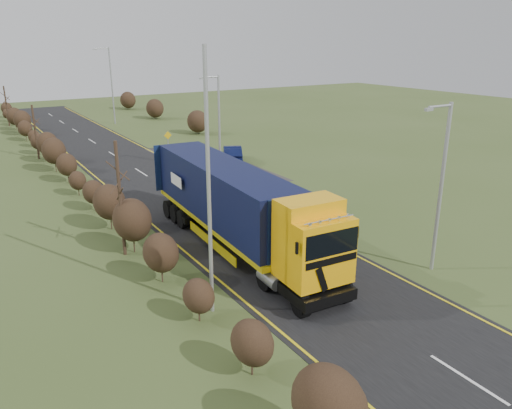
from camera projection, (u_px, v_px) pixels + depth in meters
The scene contains 14 objects.
ground at pixel (270, 254), 26.28m from camera, with size 160.00×160.00×0.00m, color #3E4F22.
road at pixel (190, 204), 34.34m from camera, with size 8.00×120.00×0.02m, color black.
layby at pixel (210, 163), 45.66m from camera, with size 6.00×18.00×0.02m, color #302D2B.
lane_markings at pixel (192, 204), 34.09m from camera, with size 7.52×116.00×0.01m.
hedgerow at pixel (110, 204), 29.14m from camera, with size 2.24×102.04×6.05m.
lorry at pixel (235, 204), 26.09m from camera, with size 3.45×16.40×4.54m.
car_red_hatchback at pixel (238, 169), 40.88m from camera, with size 1.61×4.00×1.36m, color maroon.
car_blue_sedan at pixel (232, 154), 45.84m from camera, with size 1.62×4.64×1.53m, color black.
streetlight_near at pixel (440, 182), 23.14m from camera, with size 1.74×0.18×8.13m.
streetlight_mid at pixel (218, 120), 41.09m from camera, with size 1.72×0.18×8.05m.
streetlight_far at pixel (111, 82), 65.04m from camera, with size 2.09×0.20×9.84m.
left_pole at pixel (209, 189), 19.14m from camera, with size 0.16×0.16×10.61m, color #9EA0A4.
speed_sign at pixel (218, 158), 41.15m from camera, with size 0.58×0.10×2.11m.
warning_board at pixel (168, 139), 49.80m from camera, with size 0.79×0.11×2.08m.
Camera 1 is at (-13.32, -20.12, 10.76)m, focal length 35.00 mm.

